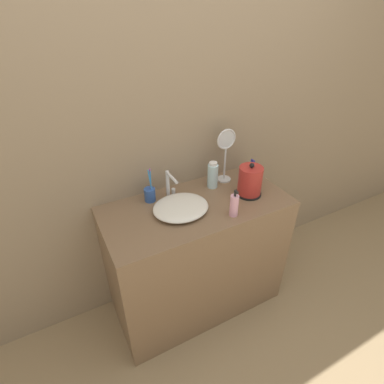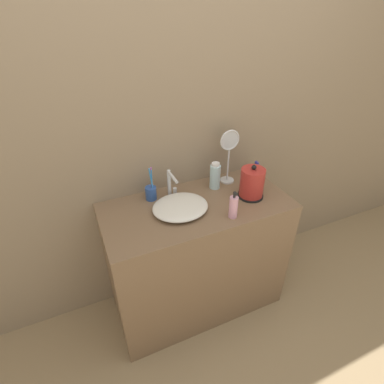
{
  "view_description": "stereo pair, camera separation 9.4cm",
  "coord_description": "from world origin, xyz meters",
  "px_view_note": "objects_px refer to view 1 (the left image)",
  "views": [
    {
      "loc": [
        -0.69,
        -0.98,
        1.88
      ],
      "look_at": [
        -0.03,
        0.26,
        0.95
      ],
      "focal_mm": 28.0,
      "sensor_mm": 36.0,
      "label": 1
    },
    {
      "loc": [
        -0.6,
        -1.02,
        1.88
      ],
      "look_at": [
        -0.03,
        0.26,
        0.95
      ],
      "focal_mm": 28.0,
      "sensor_mm": 36.0,
      "label": 2
    }
  ],
  "objects_px": {
    "lotion_bottle": "(234,205)",
    "faucet": "(170,183)",
    "electric_kettle": "(250,182)",
    "shampoo_bottle": "(251,171)",
    "vanity_mirror": "(226,151)",
    "toothbrush_cup": "(150,194)",
    "mouthwash_bottle": "(213,175)"
  },
  "relations": [
    {
      "from": "lotion_bottle",
      "to": "faucet",
      "type": "bearing_deg",
      "value": 125.96
    },
    {
      "from": "shampoo_bottle",
      "to": "vanity_mirror",
      "type": "distance_m",
      "value": 0.24
    },
    {
      "from": "lotion_bottle",
      "to": "mouthwash_bottle",
      "type": "bearing_deg",
      "value": 80.91
    },
    {
      "from": "electric_kettle",
      "to": "mouthwash_bottle",
      "type": "height_order",
      "value": "electric_kettle"
    },
    {
      "from": "electric_kettle",
      "to": "lotion_bottle",
      "type": "bearing_deg",
      "value": -146.92
    },
    {
      "from": "electric_kettle",
      "to": "shampoo_bottle",
      "type": "relative_size",
      "value": 1.58
    },
    {
      "from": "toothbrush_cup",
      "to": "mouthwash_bottle",
      "type": "distance_m",
      "value": 0.41
    },
    {
      "from": "lotion_bottle",
      "to": "vanity_mirror",
      "type": "xyz_separation_m",
      "value": [
        0.16,
        0.35,
        0.15
      ]
    },
    {
      "from": "lotion_bottle",
      "to": "vanity_mirror",
      "type": "relative_size",
      "value": 0.46
    },
    {
      "from": "faucet",
      "to": "toothbrush_cup",
      "type": "xyz_separation_m",
      "value": [
        -0.12,
        0.02,
        -0.05
      ]
    },
    {
      "from": "faucet",
      "to": "vanity_mirror",
      "type": "bearing_deg",
      "value": 3.02
    },
    {
      "from": "toothbrush_cup",
      "to": "lotion_bottle",
      "type": "height_order",
      "value": "toothbrush_cup"
    },
    {
      "from": "toothbrush_cup",
      "to": "mouthwash_bottle",
      "type": "height_order",
      "value": "toothbrush_cup"
    },
    {
      "from": "electric_kettle",
      "to": "shampoo_bottle",
      "type": "bearing_deg",
      "value": 50.48
    },
    {
      "from": "electric_kettle",
      "to": "lotion_bottle",
      "type": "distance_m",
      "value": 0.24
    },
    {
      "from": "toothbrush_cup",
      "to": "mouthwash_bottle",
      "type": "relative_size",
      "value": 1.25
    },
    {
      "from": "toothbrush_cup",
      "to": "vanity_mirror",
      "type": "bearing_deg",
      "value": -0.14
    },
    {
      "from": "shampoo_bottle",
      "to": "mouthwash_bottle",
      "type": "distance_m",
      "value": 0.29
    },
    {
      "from": "shampoo_bottle",
      "to": "vanity_mirror",
      "type": "relative_size",
      "value": 0.38
    },
    {
      "from": "toothbrush_cup",
      "to": "lotion_bottle",
      "type": "bearing_deg",
      "value": -44.27
    },
    {
      "from": "lotion_bottle",
      "to": "shampoo_bottle",
      "type": "height_order",
      "value": "lotion_bottle"
    },
    {
      "from": "vanity_mirror",
      "to": "toothbrush_cup",
      "type": "bearing_deg",
      "value": 179.86
    },
    {
      "from": "faucet",
      "to": "shampoo_bottle",
      "type": "bearing_deg",
      "value": -3.53
    },
    {
      "from": "faucet",
      "to": "lotion_bottle",
      "type": "xyz_separation_m",
      "value": [
        0.24,
        -0.33,
        -0.03
      ]
    },
    {
      "from": "electric_kettle",
      "to": "toothbrush_cup",
      "type": "xyz_separation_m",
      "value": [
        -0.56,
        0.22,
        -0.04
      ]
    },
    {
      "from": "faucet",
      "to": "mouthwash_bottle",
      "type": "relative_size",
      "value": 0.99
    },
    {
      "from": "electric_kettle",
      "to": "vanity_mirror",
      "type": "relative_size",
      "value": 0.6
    },
    {
      "from": "faucet",
      "to": "mouthwash_bottle",
      "type": "bearing_deg",
      "value": -3.19
    },
    {
      "from": "faucet",
      "to": "lotion_bottle",
      "type": "relative_size",
      "value": 1.05
    },
    {
      "from": "electric_kettle",
      "to": "mouthwash_bottle",
      "type": "bearing_deg",
      "value": 130.75
    },
    {
      "from": "toothbrush_cup",
      "to": "faucet",
      "type": "bearing_deg",
      "value": -10.44
    },
    {
      "from": "toothbrush_cup",
      "to": "vanity_mirror",
      "type": "height_order",
      "value": "vanity_mirror"
    }
  ]
}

